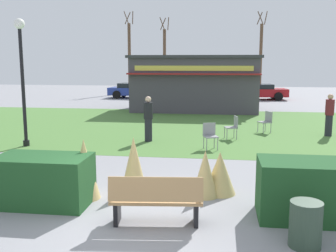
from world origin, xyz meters
name	(u,v)px	position (x,y,z in m)	size (l,w,h in m)	color
ground_plane	(130,224)	(0.00, 0.00, 0.00)	(80.00, 80.00, 0.00)	gray
lawn_patch	(185,126)	(0.00, 11.12, 0.00)	(36.00, 12.00, 0.01)	#4C7A38
park_bench	(156,200)	(0.50, 0.03, 0.48)	(1.74, 0.69, 0.95)	tan
hedge_left	(43,180)	(-2.02, 0.77, 0.52)	(1.94, 1.10, 1.04)	#1E4C23
hedge_right	(315,190)	(3.44, 0.72, 0.56)	(2.12, 1.10, 1.12)	#1E4C23
ornamental_grass_behind_left	(134,165)	(-0.32, 1.82, 0.64)	(0.60, 0.60, 1.28)	tan
ornamental_grass_behind_right	(220,173)	(1.64, 1.95, 0.48)	(0.73, 0.73, 0.97)	tan
ornamental_grass_behind_center	(205,174)	(1.32, 1.70, 0.53)	(0.58, 0.58, 1.05)	tan
ornamental_grass_behind_far	(84,169)	(-1.29, 1.24, 0.66)	(0.67, 0.67, 1.33)	tan
lamppost_mid	(22,67)	(-5.18, 6.17, 2.76)	(0.36, 0.36, 4.40)	black
trash_bin	(306,224)	(3.03, -0.50, 0.38)	(0.52, 0.52, 0.76)	#2D4233
food_kiosk	(195,83)	(0.05, 17.44, 1.66)	(7.62, 4.68, 3.29)	#47424C
cafe_chair_west	(266,120)	(3.53, 10.00, 0.53)	(0.60, 0.60, 0.89)	gray
cafe_chair_east	(233,125)	(2.11, 8.43, 0.53)	(0.53, 0.53, 0.89)	gray
cafe_chair_center	(210,134)	(1.28, 6.53, 0.53)	(0.56, 0.56, 0.89)	gray
person_strolling	(329,115)	(5.92, 9.55, 0.86)	(0.34, 0.34, 1.69)	#23232D
person_standing	(148,119)	(-1.04, 7.55, 0.86)	(0.34, 0.34, 1.69)	#23232D
parked_car_west_slot	(135,90)	(-5.25, 24.56, 0.64)	(4.30, 2.26, 1.20)	navy
parked_car_center_slot	(198,91)	(-0.22, 24.55, 0.64)	(4.21, 2.07, 1.20)	black
parked_car_east_slot	(258,91)	(4.48, 24.55, 0.64)	(4.36, 2.37, 1.20)	maroon
tree_left_bg	(129,57)	(-6.84, 29.49, 3.33)	(0.91, 0.96, 7.39)	brown
tree_right_bg	(261,57)	(5.05, 29.95, 3.26)	(0.91, 0.96, 7.26)	brown
tree_center_bg	(165,60)	(-3.64, 29.95, 3.07)	(0.91, 0.96, 6.87)	brown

